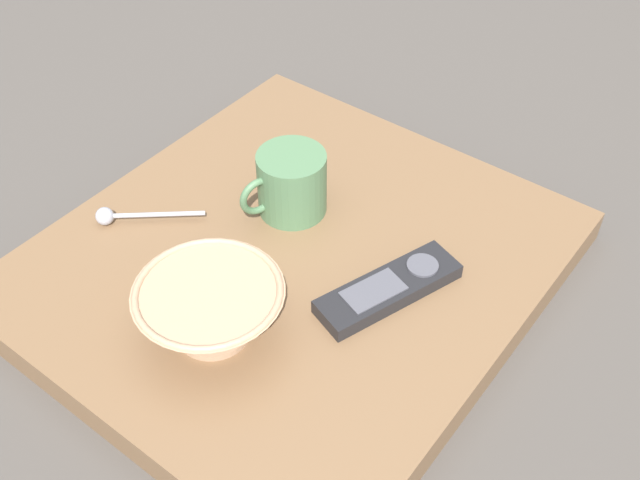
{
  "coord_description": "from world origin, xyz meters",
  "views": [
    {
      "loc": [
        -0.51,
        -0.43,
        0.71
      ],
      "look_at": [
        0.02,
        -0.03,
        0.06
      ],
      "focal_mm": 43.12,
      "sensor_mm": 36.0,
      "label": 1
    }
  ],
  "objects_px": {
    "coffee_mug": "(291,184)",
    "tv_remote_near": "(389,288)",
    "cereal_bowl": "(210,308)",
    "teaspoon": "(118,216)"
  },
  "relations": [
    {
      "from": "cereal_bowl",
      "to": "coffee_mug",
      "type": "xyz_separation_m",
      "value": [
        0.21,
        0.06,
        0.0
      ]
    },
    {
      "from": "coffee_mug",
      "to": "tv_remote_near",
      "type": "distance_m",
      "value": 0.19
    },
    {
      "from": "coffee_mug",
      "to": "teaspoon",
      "type": "bearing_deg",
      "value": 134.24
    },
    {
      "from": "coffee_mug",
      "to": "tv_remote_near",
      "type": "relative_size",
      "value": 0.63
    },
    {
      "from": "cereal_bowl",
      "to": "teaspoon",
      "type": "relative_size",
      "value": 1.48
    },
    {
      "from": "coffee_mug",
      "to": "teaspoon",
      "type": "distance_m",
      "value": 0.22
    },
    {
      "from": "coffee_mug",
      "to": "cereal_bowl",
      "type": "bearing_deg",
      "value": -164.22
    },
    {
      "from": "teaspoon",
      "to": "coffee_mug",
      "type": "bearing_deg",
      "value": -45.76
    },
    {
      "from": "cereal_bowl",
      "to": "tv_remote_near",
      "type": "distance_m",
      "value": 0.21
    },
    {
      "from": "cereal_bowl",
      "to": "coffee_mug",
      "type": "relative_size",
      "value": 1.4
    }
  ]
}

